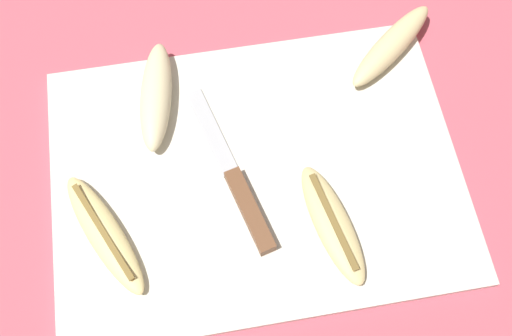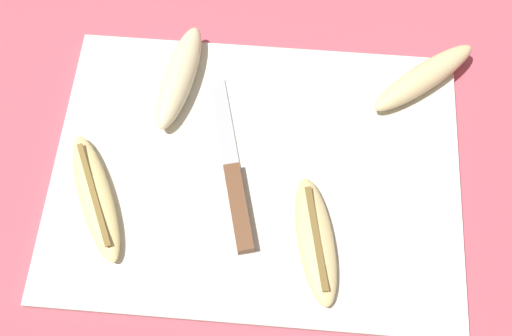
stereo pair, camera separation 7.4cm
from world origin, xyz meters
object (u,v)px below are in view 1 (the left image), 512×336
banana_ripe_center (391,45)px  banana_spotted_left (332,224)px  banana_cream_curved (156,96)px  banana_golden_short (104,234)px  knife (243,196)px

banana_ripe_center → banana_spotted_left: size_ratio=0.93×
banana_ripe_center → banana_cream_curved: bearing=-175.3°
banana_golden_short → knife: bearing=7.2°
banana_cream_curved → banana_ripe_center: banana_cream_curved is taller
banana_ripe_center → banana_spotted_left: banana_ripe_center is taller
knife → banana_golden_short: (-0.17, -0.02, 0.00)m
banana_golden_short → banana_spotted_left: 0.27m
banana_cream_curved → banana_spotted_left: banana_cream_curved is taller
banana_cream_curved → knife: bearing=-59.8°
banana_cream_curved → banana_ripe_center: bearing=4.7°
knife → banana_golden_short: banana_golden_short is taller
banana_spotted_left → banana_cream_curved: bearing=132.4°
knife → banana_cream_curved: banana_cream_curved is taller
knife → banana_golden_short: bearing=172.6°
knife → banana_cream_curved: size_ratio=1.46×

